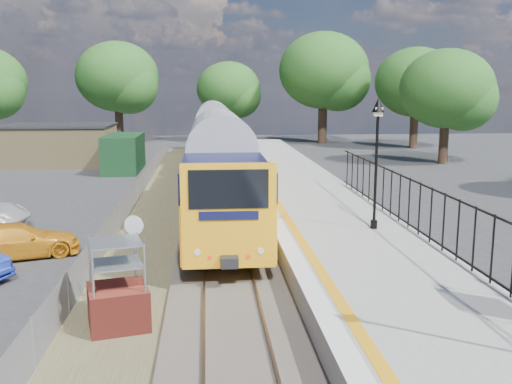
{
  "coord_description": "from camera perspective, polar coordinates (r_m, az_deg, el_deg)",
  "views": [
    {
      "loc": [
        -0.6,
        -13.3,
        5.76
      ],
      "look_at": [
        1.22,
        7.55,
        2.0
      ],
      "focal_mm": 40.0,
      "sensor_mm": 36.0,
      "label": 1
    }
  ],
  "objects": [
    {
      "name": "palisade_fence",
      "position": [
        17.54,
        19.22,
        -3.32
      ],
      "size": [
        0.12,
        26.0,
        2.0
      ],
      "color": "black",
      "rests_on": "platform"
    },
    {
      "name": "victorian_lamp_north",
      "position": [
        20.23,
        12.04,
        5.82
      ],
      "size": [
        0.44,
        0.44,
        4.6
      ],
      "color": "black",
      "rests_on": "platform"
    },
    {
      "name": "car_yellow",
      "position": [
        21.48,
        -22.75,
        -4.52
      ],
      "size": [
        4.47,
        3.03,
        1.2
      ],
      "primitive_type": "imported",
      "rotation": [
        0.0,
        0.0,
        1.93
      ],
      "color": "orange",
      "rests_on": "ground"
    },
    {
      "name": "track_bed",
      "position": [
        23.66,
        -4.55,
        -3.71
      ],
      "size": [
        5.9,
        80.0,
        0.29
      ],
      "color": "#473F38",
      "rests_on": "ground"
    },
    {
      "name": "train",
      "position": [
        36.27,
        -4.04,
        4.75
      ],
      "size": [
        2.82,
        40.83,
        3.51
      ],
      "color": "#F7A715",
      "rests_on": "ground"
    },
    {
      "name": "outbuilding",
      "position": [
        45.88,
        -18.01,
        4.39
      ],
      "size": [
        10.8,
        10.1,
        3.12
      ],
      "color": "#9B8857",
      "rests_on": "ground"
    },
    {
      "name": "platform",
      "position": [
        22.47,
        7.5,
        -3.58
      ],
      "size": [
        5.0,
        70.0,
        0.9
      ],
      "primitive_type": "cube",
      "color": "gray",
      "rests_on": "ground"
    },
    {
      "name": "wire_fence",
      "position": [
        26.07,
        -12.83,
        -1.49
      ],
      "size": [
        0.06,
        52.0,
        1.2
      ],
      "color": "#999EA3",
      "rests_on": "ground"
    },
    {
      "name": "ground",
      "position": [
        14.5,
        -2.28,
        -13.23
      ],
      "size": [
        120.0,
        120.0,
        0.0
      ],
      "primitive_type": "plane",
      "color": "#2D2D30",
      "rests_on": "ground"
    },
    {
      "name": "speed_sign",
      "position": [
        15.23,
        -12.04,
        -5.41
      ],
      "size": [
        0.51,
        0.17,
        2.57
      ],
      "rotation": [
        0.0,
        0.0,
        -0.27
      ],
      "color": "#999EA3",
      "rests_on": "ground"
    },
    {
      "name": "tree_line",
      "position": [
        55.34,
        -2.97,
        11.05
      ],
      "size": [
        56.8,
        43.8,
        11.88
      ],
      "color": "#332319",
      "rests_on": "ground"
    },
    {
      "name": "platform_edge",
      "position": [
        22.02,
        2.27,
        -2.56
      ],
      "size": [
        0.9,
        70.0,
        0.01
      ],
      "color": "silver",
      "rests_on": "platform"
    },
    {
      "name": "brick_plinth",
      "position": [
        14.36,
        -13.7,
        -9.17
      ],
      "size": [
        1.69,
        1.69,
        2.24
      ],
      "rotation": [
        0.0,
        0.0,
        0.25
      ],
      "color": "maroon",
      "rests_on": "ground"
    }
  ]
}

